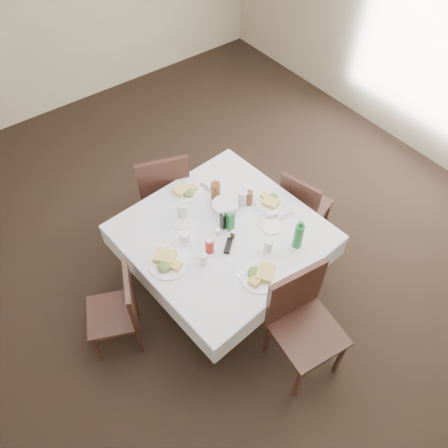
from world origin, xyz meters
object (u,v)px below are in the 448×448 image
Objects in this scene: water_n at (182,211)px; water_s at (268,246)px; chair_east at (302,204)px; oil_cruet_dark at (224,220)px; chair_west at (121,308)px; green_bottle at (298,235)px; chair_north at (164,187)px; water_w at (203,259)px; water_e at (243,198)px; ketchup_bottle at (210,246)px; coffee_mug at (185,237)px; chair_south at (301,317)px; dining_table at (223,236)px; oil_cruet_green at (230,220)px; bread_basket at (225,207)px.

water_n is 0.78m from water_s.
chair_east is 0.97m from oil_cruet_dark.
green_bottle is at bearing -20.92° from chair_west.
chair_north is 1.28m from chair_west.
water_n is 1.28× the size of water_w.
chair_west is 5.78× the size of water_e.
water_w is at bearing -104.87° from chair_north.
oil_cruet_dark is 1.39× the size of ketchup_bottle.
coffee_mug is at bearing 86.79° from water_w.
water_e is (0.49, -0.19, -0.00)m from water_n.
chair_south reaches higher than ketchup_bottle.
chair_south is 0.62m from green_bottle.
dining_table is 0.38m from water_e.
water_w is 0.42m from oil_cruet_green.
chair_west is 6.31× the size of coffee_mug.
water_e is 0.17m from bread_basket.
chair_east is at bearing -14.72° from water_e.
oil_cruet_dark is (0.21, -0.30, 0.01)m from water_n.
oil_cruet_dark is at bearing 91.42° from chair_south.
oil_cruet_green is at bearing -83.87° from chair_north.
water_e reaches higher than chair_east.
water_e is at bearing 75.83° from chair_south.
chair_south is 6.92× the size of water_n.
water_s is at bearing 78.61° from chair_south.
dining_table is 1.00m from chair_west.
oil_cruet_dark is (-0.02, 0.94, 0.26)m from chair_south.
water_s is at bearing -89.28° from bread_basket.
green_bottle reaches higher than water_e.
water_e reaches higher than water_s.
ketchup_bottle reaches higher than bread_basket.
green_bottle reaches higher than oil_cruet_green.
chair_west is at bearing 178.02° from chair_east.
ketchup_bottle reaches higher than chair_west.
dining_table is 6.75× the size of oil_cruet_green.
chair_west is at bearing 177.38° from dining_table.
chair_south is at bearing -88.58° from oil_cruet_dark.
water_w is at bearing -149.18° from ketchup_bottle.
ketchup_bottle is 0.70m from green_bottle.
chair_north reaches higher than water_w.
chair_west is at bearing 159.08° from green_bottle.
ketchup_bottle is (-0.37, 0.27, 0.01)m from water_s.
green_bottle is (0.33, 0.43, 0.30)m from chair_south.
chair_east is at bearing 24.85° from water_s.
green_bottle is at bearing -55.69° from oil_cruet_green.
chair_north reaches higher than water_e.
water_e is at bearing 25.76° from water_w.
dining_table is 10.89× the size of water_e.
chair_east and coffee_mug have the same top height.
water_n is at bearing 74.07° from water_w.
oil_cruet_green is (-0.25, -0.15, 0.03)m from water_e.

